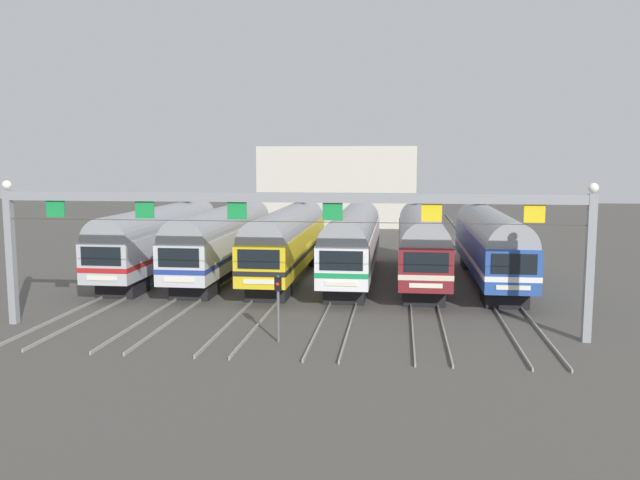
{
  "coord_description": "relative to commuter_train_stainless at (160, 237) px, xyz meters",
  "views": [
    {
      "loc": [
        5.18,
        -42.67,
        7.99
      ],
      "look_at": [
        0.08,
        -0.76,
        2.73
      ],
      "focal_mm": 36.76,
      "sensor_mm": 36.0,
      "label": 1
    }
  ],
  "objects": [
    {
      "name": "yard_signal_mast",
      "position": [
        10.99,
        -15.21,
        -0.62
      ],
      "size": [
        0.28,
        0.35,
        2.96
      ],
      "color": "#59595E",
      "rests_on": "ground"
    },
    {
      "name": "maintenance_building",
      "position": [
        8.83,
        37.18,
        2.01
      ],
      "size": [
        18.45,
        10.0,
        9.4
      ],
      "primitive_type": "cube",
      "color": "beige",
      "rests_on": "ground"
    },
    {
      "name": "commuter_train_yellow",
      "position": [
        8.8,
        0.0,
        0.0
      ],
      "size": [
        2.88,
        18.06,
        5.05
      ],
      "color": "gold",
      "rests_on": "ground"
    },
    {
      "name": "commuter_train_stainless",
      "position": [
        0.0,
        0.0,
        0.0
      ],
      "size": [
        2.88,
        18.06,
        5.05
      ],
      "color": "#B2B5BA",
      "rests_on": "ground"
    },
    {
      "name": "commuter_train_silver",
      "position": [
        4.4,
        -0.0,
        -0.0
      ],
      "size": [
        2.88,
        18.06,
        4.77
      ],
      "color": "silver",
      "rests_on": "ground"
    },
    {
      "name": "commuter_train_maroon",
      "position": [
        17.59,
        0.0,
        0.0
      ],
      "size": [
        2.88,
        18.06,
        5.05
      ],
      "color": "maroon",
      "rests_on": "ground"
    },
    {
      "name": "track_bed",
      "position": [
        10.99,
        17.0,
        -2.61
      ],
      "size": [
        23.49,
        70.0,
        0.15
      ],
      "color": "gray",
      "rests_on": "ground"
    },
    {
      "name": "ground_plane",
      "position": [
        10.99,
        0.0,
        -2.69
      ],
      "size": [
        160.0,
        160.0,
        0.0
      ],
      "primitive_type": "plane",
      "color": "#4C4944"
    },
    {
      "name": "catenary_gantry",
      "position": [
        10.99,
        -13.5,
        2.69
      ],
      "size": [
        27.23,
        0.44,
        6.97
      ],
      "color": "gray",
      "rests_on": "ground"
    },
    {
      "name": "commuter_train_blue",
      "position": [
        21.99,
        0.0,
        0.0
      ],
      "size": [
        2.88,
        18.06,
        5.05
      ],
      "color": "#284C9E",
      "rests_on": "ground"
    },
    {
      "name": "commuter_train_white",
      "position": [
        13.19,
        -0.0,
        -0.0
      ],
      "size": [
        2.88,
        18.06,
        4.77
      ],
      "color": "white",
      "rests_on": "ground"
    }
  ]
}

